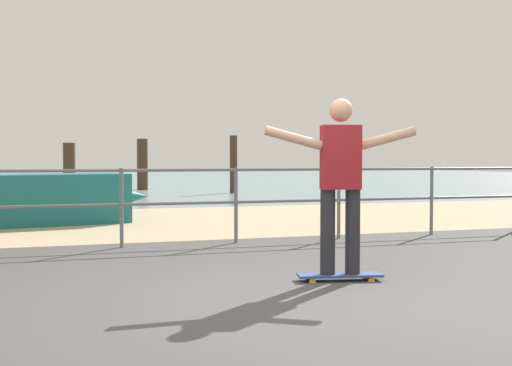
{
  "coord_description": "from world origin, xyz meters",
  "views": [
    {
      "loc": [
        -1.75,
        -4.77,
        1.17
      ],
      "look_at": [
        0.41,
        2.0,
        0.9
      ],
      "focal_mm": 44.77,
      "sensor_mm": 36.0,
      "label": 1
    }
  ],
  "objects": [
    {
      "name": "ground_plane",
      "position": [
        0.0,
        -1.0,
        0.0
      ],
      "size": [
        24.0,
        10.0,
        0.04
      ],
      "primitive_type": "cube",
      "color": "#474444",
      "rests_on": "ground"
    },
    {
      "name": "beach_strip",
      "position": [
        0.0,
        7.0,
        0.0
      ],
      "size": [
        24.0,
        6.0,
        0.04
      ],
      "primitive_type": "cube",
      "color": "tan",
      "rests_on": "ground"
    },
    {
      "name": "sea_surface",
      "position": [
        0.0,
        35.0,
        0.0
      ],
      "size": [
        72.0,
        50.0,
        0.04
      ],
      "primitive_type": "cube",
      "color": "#75939E",
      "rests_on": "ground"
    },
    {
      "name": "railing_fence",
      "position": [
        -0.91,
        3.6,
        0.7
      ],
      "size": [
        12.38,
        0.05,
        1.05
      ],
      "color": "slate",
      "rests_on": "ground"
    },
    {
      "name": "sailboat",
      "position": [
        -2.53,
        7.06,
        0.53
      ],
      "size": [
        5.07,
        2.24,
        5.68
      ],
      "color": "#19666B",
      "rests_on": "ground"
    },
    {
      "name": "skateboard",
      "position": [
        0.82,
        0.68,
        0.07
      ],
      "size": [
        0.82,
        0.36,
        0.08
      ],
      "color": "#334C8C",
      "rests_on": "ground"
    },
    {
      "name": "skateboarder",
      "position": [
        0.82,
        0.68,
        1.02
      ],
      "size": [
        1.43,
        0.38,
        1.65
      ],
      "color": "#26262B",
      "rests_on": "skateboard"
    },
    {
      "name": "groyne_post_2",
      "position": [
        -1.21,
        17.45,
        0.85
      ],
      "size": [
        0.4,
        0.4,
        1.71
      ],
      "primitive_type": "cylinder",
      "color": "#422D1E",
      "rests_on": "ground"
    },
    {
      "name": "groyne_post_3",
      "position": [
        1.44,
        19.05,
        0.96
      ],
      "size": [
        0.4,
        0.4,
        1.92
      ],
      "primitive_type": "cylinder",
      "color": "#422D1E",
      "rests_on": "ground"
    },
    {
      "name": "groyne_post_4",
      "position": [
        4.09,
        15.98,
        0.98
      ],
      "size": [
        0.25,
        0.25,
        1.96
      ],
      "primitive_type": "cylinder",
      "color": "#422D1E",
      "rests_on": "ground"
    }
  ]
}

